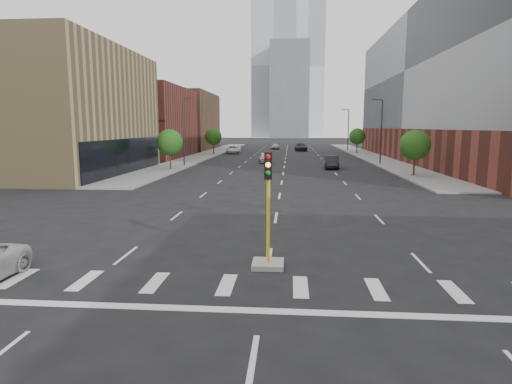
# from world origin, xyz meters

# --- Properties ---
(sidewalk_left_far) EXTENTS (5.00, 92.00, 0.15)m
(sidewalk_left_far) POSITION_xyz_m (-15.00, 74.00, 0.07)
(sidewalk_left_far) COLOR gray
(sidewalk_left_far) RESTS_ON ground
(sidewalk_right_far) EXTENTS (5.00, 92.00, 0.15)m
(sidewalk_right_far) POSITION_xyz_m (15.00, 74.00, 0.07)
(sidewalk_right_far) COLOR gray
(sidewalk_right_far) RESTS_ON ground
(building_left_mid) EXTENTS (20.00, 24.00, 14.00)m
(building_left_mid) POSITION_xyz_m (-27.50, 40.00, 7.00)
(building_left_mid) COLOR #998356
(building_left_mid) RESTS_ON ground
(building_left_far_a) EXTENTS (20.00, 22.00, 12.00)m
(building_left_far_a) POSITION_xyz_m (-27.50, 66.00, 6.00)
(building_left_far_a) COLOR brown
(building_left_far_a) RESTS_ON ground
(building_left_far_b) EXTENTS (20.00, 24.00, 13.00)m
(building_left_far_b) POSITION_xyz_m (-27.50, 92.00, 6.50)
(building_left_far_b) COLOR brown
(building_left_far_b) RESTS_ON ground
(building_right_main) EXTENTS (24.00, 70.00, 22.00)m
(building_right_main) POSITION_xyz_m (29.50, 60.00, 11.00)
(building_right_main) COLOR brown
(building_right_main) RESTS_ON ground
(tower_left) EXTENTS (22.00, 22.00, 70.00)m
(tower_left) POSITION_xyz_m (-8.00, 220.00, 35.00)
(tower_left) COLOR #B2B7BC
(tower_left) RESTS_ON ground
(tower_right) EXTENTS (20.00, 20.00, 80.00)m
(tower_right) POSITION_xyz_m (10.00, 260.00, 40.00)
(tower_right) COLOR #B2B7BC
(tower_right) RESTS_ON ground
(tower_mid) EXTENTS (18.00, 18.00, 44.00)m
(tower_mid) POSITION_xyz_m (0.00, 200.00, 22.00)
(tower_mid) COLOR slate
(tower_mid) RESTS_ON ground
(median_traffic_signal) EXTENTS (1.20, 1.20, 4.40)m
(median_traffic_signal) POSITION_xyz_m (0.00, 8.97, 0.97)
(median_traffic_signal) COLOR #999993
(median_traffic_signal) RESTS_ON ground
(streetlight_right_a) EXTENTS (1.60, 0.22, 9.07)m
(streetlight_right_a) POSITION_xyz_m (13.41, 55.00, 5.01)
(streetlight_right_a) COLOR #2D2D30
(streetlight_right_a) RESTS_ON ground
(streetlight_right_b) EXTENTS (1.60, 0.22, 9.07)m
(streetlight_right_b) POSITION_xyz_m (13.41, 90.00, 5.01)
(streetlight_right_b) COLOR #2D2D30
(streetlight_right_b) RESTS_ON ground
(streetlight_left) EXTENTS (1.60, 0.22, 9.07)m
(streetlight_left) POSITION_xyz_m (-13.41, 50.00, 5.01)
(streetlight_left) COLOR #2D2D30
(streetlight_left) RESTS_ON ground
(tree_left_near) EXTENTS (3.20, 3.20, 4.85)m
(tree_left_near) POSITION_xyz_m (-14.00, 45.00, 3.39)
(tree_left_near) COLOR #382619
(tree_left_near) RESTS_ON ground
(tree_left_far) EXTENTS (3.20, 3.20, 4.85)m
(tree_left_far) POSITION_xyz_m (-14.00, 75.00, 3.39)
(tree_left_far) COLOR #382619
(tree_left_far) RESTS_ON ground
(tree_right_near) EXTENTS (3.20, 3.20, 4.85)m
(tree_right_near) POSITION_xyz_m (14.00, 40.00, 3.39)
(tree_right_near) COLOR #382619
(tree_right_near) RESTS_ON ground
(tree_right_far) EXTENTS (3.20, 3.20, 4.85)m
(tree_right_far) POSITION_xyz_m (14.00, 80.00, 3.39)
(tree_right_far) COLOR #382619
(tree_right_far) RESTS_ON ground
(car_near_left) EXTENTS (2.32, 4.74, 1.56)m
(car_near_left) POSITION_xyz_m (-2.88, 56.23, 0.78)
(car_near_left) COLOR #BBBCC0
(car_near_left) RESTS_ON ground
(car_mid_right) EXTENTS (1.95, 4.99, 1.62)m
(car_mid_right) POSITION_xyz_m (6.08, 48.51, 0.81)
(car_mid_right) COLOR black
(car_mid_right) RESTS_ON ground
(car_far_left) EXTENTS (2.82, 5.78, 1.58)m
(car_far_left) POSITION_xyz_m (-10.50, 78.09, 0.79)
(car_far_left) COLOR silver
(car_far_left) RESTS_ON ground
(car_deep_right) EXTENTS (2.86, 6.10, 1.72)m
(car_deep_right) POSITION_xyz_m (3.07, 88.38, 0.86)
(car_deep_right) COLOR black
(car_deep_right) RESTS_ON ground
(car_distant) EXTENTS (2.26, 4.29, 1.39)m
(car_distant) POSITION_xyz_m (-2.83, 95.15, 0.70)
(car_distant) COLOR #A8A9AD
(car_distant) RESTS_ON ground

